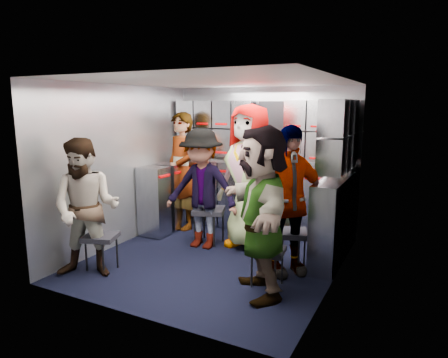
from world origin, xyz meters
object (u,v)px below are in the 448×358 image
at_px(jump_seat_mid_left, 209,212).
at_px(jump_seat_near_right, 267,253).
at_px(attendant_arc_a, 86,209).
at_px(attendant_arc_e, 262,212).
at_px(jump_seat_center, 254,213).
at_px(jump_seat_near_left, 101,239).
at_px(attendant_arc_c, 249,177).
at_px(jump_seat_mid_right, 291,235).
at_px(attendant_arc_d, 287,201).
at_px(attendant_arc_b, 202,189).
at_px(attendant_standing, 182,171).

relative_size(jump_seat_mid_left, jump_seat_near_right, 1.26).
distance_m(attendant_arc_a, attendant_arc_e, 1.87).
bearing_deg(jump_seat_center, jump_seat_near_right, -61.30).
height_order(jump_seat_near_left, attendant_arc_c, attendant_arc_c).
height_order(jump_seat_center, attendant_arc_a, attendant_arc_a).
bearing_deg(jump_seat_mid_right, attendant_arc_a, -146.84).
bearing_deg(jump_seat_near_right, attendant_arc_a, -160.49).
relative_size(jump_seat_center, attendant_arc_d, 0.29).
bearing_deg(attendant_arc_a, jump_seat_mid_right, 8.17).
relative_size(jump_seat_near_left, jump_seat_mid_left, 0.86).
height_order(jump_seat_mid_left, attendant_arc_a, attendant_arc_a).
bearing_deg(attendant_arc_b, jump_seat_center, 37.93).
xyz_separation_m(jump_seat_near_left, attendant_arc_b, (0.64, 1.16, 0.41)).
relative_size(jump_seat_mid_left, attendant_arc_d, 0.31).
distance_m(attendant_arc_b, attendant_arc_d, 1.27).
bearing_deg(jump_seat_near_right, jump_seat_center, 118.70).
xyz_separation_m(attendant_standing, attendant_arc_a, (0.05, -1.92, -0.12)).
distance_m(jump_seat_mid_right, attendant_arc_b, 1.30).
xyz_separation_m(jump_seat_mid_left, jump_seat_mid_right, (1.24, -0.29, -0.04)).
height_order(attendant_arc_a, attendant_arc_b, attendant_arc_b).
bearing_deg(jump_seat_mid_right, jump_seat_center, 140.14).
xyz_separation_m(jump_seat_center, attendant_arc_b, (-0.54, -0.47, 0.37)).
bearing_deg(attendant_arc_d, attendant_arc_b, 122.39).
height_order(jump_seat_mid_right, attendant_arc_e, attendant_arc_e).
bearing_deg(jump_seat_near_left, attendant_standing, 91.58).
height_order(jump_seat_center, jump_seat_near_right, jump_seat_center).
distance_m(jump_seat_mid_left, jump_seat_center, 0.61).
relative_size(jump_seat_mid_left, attendant_arc_b, 0.33).
distance_m(jump_seat_center, attendant_arc_b, 0.81).
height_order(attendant_arc_a, attendant_arc_c, attendant_arc_c).
relative_size(jump_seat_center, attendant_arc_c, 0.26).
bearing_deg(attendant_arc_c, jump_seat_near_left, -114.17).
distance_m(jump_seat_mid_left, jump_seat_near_right, 1.47).
relative_size(jump_seat_center, jump_seat_near_right, 1.18).
height_order(jump_seat_mid_left, attendant_arc_e, attendant_arc_e).
relative_size(attendant_standing, attendant_arc_c, 0.94).
xyz_separation_m(jump_seat_mid_left, attendant_arc_c, (0.54, 0.11, 0.50)).
xyz_separation_m(jump_seat_center, jump_seat_near_right, (0.64, -1.16, -0.05)).
xyz_separation_m(jump_seat_mid_left, attendant_arc_e, (1.18, -1.05, 0.41)).
distance_m(jump_seat_mid_left, attendant_arc_e, 1.63).
bearing_deg(attendant_arc_e, attendant_arc_a, -112.04).
bearing_deg(attendant_standing, jump_seat_mid_left, -6.22).
xyz_separation_m(jump_seat_near_left, jump_seat_center, (1.18, 1.63, 0.04)).
distance_m(jump_seat_mid_right, attendant_arc_c, 0.97).
height_order(attendant_arc_c, attendant_arc_d, attendant_arc_c).
height_order(jump_seat_mid_left, attendant_arc_d, attendant_arc_d).
distance_m(jump_seat_near_left, attendant_arc_e, 1.90).
bearing_deg(jump_seat_near_left, attendant_arc_a, -90.00).
bearing_deg(jump_seat_near_left, attendant_arc_c, 50.83).
bearing_deg(attendant_standing, attendant_arc_d, -0.24).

